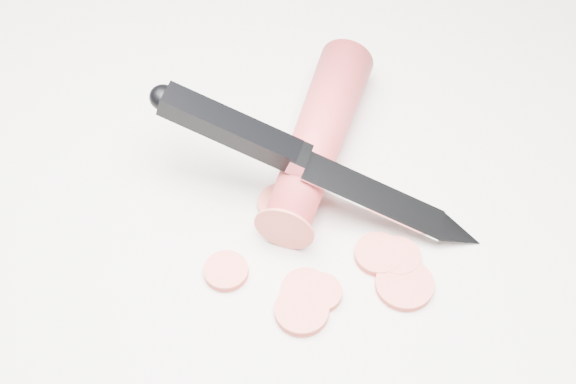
{
  "coord_description": "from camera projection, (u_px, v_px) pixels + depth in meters",
  "views": [
    {
      "loc": [
        -0.0,
        -0.35,
        0.48
      ],
      "look_at": [
        -0.02,
        -0.0,
        0.02
      ],
      "focal_mm": 50.0,
      "sensor_mm": 36.0,
      "label": 1
    }
  ],
  "objects": [
    {
      "name": "kitchen_knife",
      "position": [
        318.0,
        164.0,
        0.56
      ],
      "size": [
        0.25,
        0.08,
        0.09
      ],
      "primitive_type": null,
      "color": "#B9BBC0",
      "rests_on": "ground"
    },
    {
      "name": "carrot_slice_5",
      "position": [
        226.0,
        271.0,
        0.55
      ],
      "size": [
        0.03,
        0.03,
        0.01
      ],
      "primitive_type": "cylinder",
      "color": "#E3594A",
      "rests_on": "ground"
    },
    {
      "name": "carrot_slice_6",
      "position": [
        398.0,
        257.0,
        0.56
      ],
      "size": [
        0.03,
        0.03,
        0.01
      ],
      "primitive_type": "cylinder",
      "color": "#E3594A",
      "rests_on": "ground"
    },
    {
      "name": "carrot_slice_4",
      "position": [
        378.0,
        254.0,
        0.56
      ],
      "size": [
        0.03,
        0.03,
        0.01
      ],
      "primitive_type": "cylinder",
      "color": "#E3594A",
      "rests_on": "ground"
    },
    {
      "name": "carrot",
      "position": [
        318.0,
        137.0,
        0.6
      ],
      "size": [
        0.08,
        0.18,
        0.04
      ],
      "primitive_type": "cylinder",
      "rotation": [
        1.57,
        0.0,
        -0.24
      ],
      "color": "red",
      "rests_on": "ground"
    },
    {
      "name": "carrot_slice_7",
      "position": [
        404.0,
        285.0,
        0.55
      ],
      "size": [
        0.04,
        0.04,
        0.01
      ],
      "primitive_type": "cylinder",
      "color": "#E3594A",
      "rests_on": "ground"
    },
    {
      "name": "carrot_slice_1",
      "position": [
        302.0,
        311.0,
        0.53
      ],
      "size": [
        0.04,
        0.04,
        0.01
      ],
      "primitive_type": "cylinder",
      "color": "#E3594A",
      "rests_on": "ground"
    },
    {
      "name": "carrot_slice_0",
      "position": [
        306.0,
        290.0,
        0.54
      ],
      "size": [
        0.03,
        0.03,
        0.01
      ],
      "primitive_type": "cylinder",
      "color": "#E3594A",
      "rests_on": "ground"
    },
    {
      "name": "carrot_slice_2",
      "position": [
        283.0,
        204.0,
        0.59
      ],
      "size": [
        0.04,
        0.04,
        0.01
      ],
      "primitive_type": "cylinder",
      "color": "#E3594A",
      "rests_on": "ground"
    },
    {
      "name": "ground",
      "position": [
        318.0,
        203.0,
        0.59
      ],
      "size": [
        2.4,
        2.4,
        0.0
      ],
      "primitive_type": "plane",
      "color": "silver",
      "rests_on": "ground"
    },
    {
      "name": "carrot_slice_3",
      "position": [
        320.0,
        293.0,
        0.54
      ],
      "size": [
        0.03,
        0.03,
        0.01
      ],
      "primitive_type": "cylinder",
      "color": "#E3594A",
      "rests_on": "ground"
    }
  ]
}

